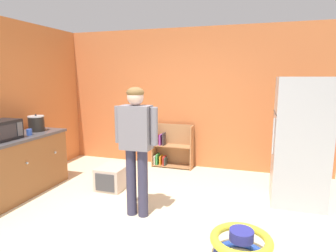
% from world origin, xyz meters
% --- Properties ---
extents(ground_plane, '(12.00, 12.00, 0.00)m').
position_xyz_m(ground_plane, '(0.00, 0.00, 0.00)').
color(ground_plane, beige).
rests_on(ground_plane, ground).
extents(back_wall, '(5.20, 0.06, 2.70)m').
position_xyz_m(back_wall, '(0.00, 2.33, 1.35)').
color(back_wall, '#CD6D3A').
rests_on(back_wall, ground).
extents(left_side_wall, '(0.06, 2.99, 2.70)m').
position_xyz_m(left_side_wall, '(-2.63, 0.80, 1.35)').
color(left_side_wall, '#CD7139').
rests_on(left_side_wall, ground).
extents(kitchen_counter, '(0.65, 1.85, 0.90)m').
position_xyz_m(kitchen_counter, '(-2.20, 0.01, 0.45)').
color(kitchen_counter, brown).
rests_on(kitchen_counter, ground).
extents(refrigerator, '(0.73, 0.68, 1.78)m').
position_xyz_m(refrigerator, '(1.82, 1.10, 0.89)').
color(refrigerator, '#B7BABF').
rests_on(refrigerator, ground).
extents(bookshelf, '(0.80, 0.28, 0.85)m').
position_xyz_m(bookshelf, '(-0.38, 2.15, 0.36)').
color(bookshelf, '#B07649').
rests_on(bookshelf, ground).
extents(standing_person, '(0.57, 0.22, 1.66)m').
position_xyz_m(standing_person, '(-0.20, 0.06, 1.00)').
color(standing_person, '#37354E').
rests_on(standing_person, ground).
extents(baby_walker, '(0.60, 0.60, 0.32)m').
position_xyz_m(baby_walker, '(1.14, -0.51, 0.16)').
color(baby_walker, '#2649B4').
rests_on(baby_walker, ground).
extents(pet_carrier, '(0.42, 0.55, 0.36)m').
position_xyz_m(pet_carrier, '(-0.94, 0.80, 0.18)').
color(pet_carrier, beige).
rests_on(pet_carrier, ground).
extents(microwave, '(0.37, 0.48, 0.28)m').
position_xyz_m(microwave, '(-2.20, -0.10, 1.04)').
color(microwave, black).
rests_on(microwave, kitchen_counter).
extents(crock_pot, '(0.25, 0.25, 0.28)m').
position_xyz_m(crock_pot, '(-2.20, 0.60, 1.03)').
color(crock_pot, black).
rests_on(crock_pot, kitchen_counter).
extents(blue_cup, '(0.08, 0.08, 0.09)m').
position_xyz_m(blue_cup, '(-2.07, 0.30, 0.95)').
color(blue_cup, blue).
rests_on(blue_cup, kitchen_counter).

